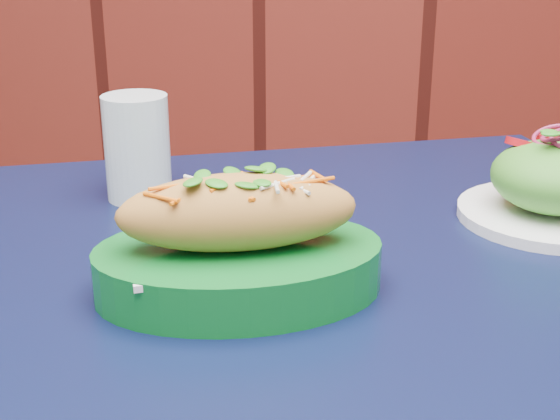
# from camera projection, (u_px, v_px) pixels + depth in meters

# --- Properties ---
(cafe_table) EXTENTS (1.02, 1.02, 0.75)m
(cafe_table) POSITION_uv_depth(u_px,v_px,m) (340.00, 348.00, 0.77)
(cafe_table) COLOR black
(cafe_table) RESTS_ON ground
(banh_mi_basket) EXTENTS (0.29, 0.23, 0.12)m
(banh_mi_basket) POSITION_uv_depth(u_px,v_px,m) (238.00, 245.00, 0.67)
(banh_mi_basket) COLOR #0B6321
(banh_mi_basket) RESTS_ON cafe_table
(salad_plate) EXTENTS (0.20, 0.20, 0.10)m
(salad_plate) POSITION_uv_depth(u_px,v_px,m) (554.00, 185.00, 0.84)
(salad_plate) COLOR white
(salad_plate) RESTS_ON cafe_table
(water_glass) EXTENTS (0.08, 0.08, 0.12)m
(water_glass) POSITION_uv_depth(u_px,v_px,m) (137.00, 148.00, 0.90)
(water_glass) COLOR silver
(water_glass) RESTS_ON cafe_table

